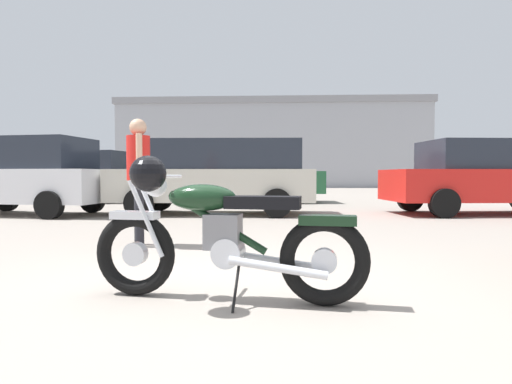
{
  "coord_description": "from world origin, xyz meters",
  "views": [
    {
      "loc": [
        0.52,
        -3.39,
        0.93
      ],
      "look_at": [
        0.06,
        1.03,
        0.75
      ],
      "focal_mm": 29.4,
      "sensor_mm": 36.0,
      "label": 1
    }
  ],
  "objects_px": {
    "red_hatchback_near": "(71,175)",
    "blue_hatchback_right": "(492,175)",
    "vintage_motorcycle": "(218,234)",
    "white_estate_far": "(249,175)",
    "bystander": "(138,168)",
    "pale_sedan_back": "(28,176)",
    "dark_sedan_left": "(217,175)"
  },
  "relations": [
    {
      "from": "white_estate_far",
      "to": "pale_sedan_back",
      "type": "height_order",
      "value": "pale_sedan_back"
    },
    {
      "from": "blue_hatchback_right",
      "to": "dark_sedan_left",
      "type": "distance_m",
      "value": 6.54
    },
    {
      "from": "vintage_motorcycle",
      "to": "white_estate_far",
      "type": "height_order",
      "value": "white_estate_far"
    },
    {
      "from": "vintage_motorcycle",
      "to": "dark_sedan_left",
      "type": "relative_size",
      "value": 0.43
    },
    {
      "from": "vintage_motorcycle",
      "to": "pale_sedan_back",
      "type": "distance_m",
      "value": 8.37
    },
    {
      "from": "dark_sedan_left",
      "to": "pale_sedan_back",
      "type": "distance_m",
      "value": 4.39
    },
    {
      "from": "bystander",
      "to": "dark_sedan_left",
      "type": "bearing_deg",
      "value": -116.6
    },
    {
      "from": "vintage_motorcycle",
      "to": "white_estate_far",
      "type": "xyz_separation_m",
      "value": [
        -1.09,
        11.13,
        0.45
      ]
    },
    {
      "from": "vintage_motorcycle",
      "to": "blue_hatchback_right",
      "type": "relative_size",
      "value": 0.42
    },
    {
      "from": "dark_sedan_left",
      "to": "red_hatchback_near",
      "type": "relative_size",
      "value": 1.0
    },
    {
      "from": "pale_sedan_back",
      "to": "blue_hatchback_right",
      "type": "bearing_deg",
      "value": -169.17
    },
    {
      "from": "white_estate_far",
      "to": "dark_sedan_left",
      "type": "bearing_deg",
      "value": -101.03
    },
    {
      "from": "dark_sedan_left",
      "to": "pale_sedan_back",
      "type": "bearing_deg",
      "value": 4.05
    },
    {
      "from": "vintage_motorcycle",
      "to": "red_hatchback_near",
      "type": "height_order",
      "value": "red_hatchback_near"
    },
    {
      "from": "vintage_motorcycle",
      "to": "white_estate_far",
      "type": "bearing_deg",
      "value": -79.57
    },
    {
      "from": "blue_hatchback_right",
      "to": "red_hatchback_near",
      "type": "distance_m",
      "value": 12.89
    },
    {
      "from": "vintage_motorcycle",
      "to": "bystander",
      "type": "distance_m",
      "value": 2.77
    },
    {
      "from": "vintage_motorcycle",
      "to": "pale_sedan_back",
      "type": "relative_size",
      "value": 0.52
    },
    {
      "from": "bystander",
      "to": "red_hatchback_near",
      "type": "height_order",
      "value": "red_hatchback_near"
    },
    {
      "from": "dark_sedan_left",
      "to": "red_hatchback_near",
      "type": "distance_m",
      "value": 7.17
    },
    {
      "from": "red_hatchback_near",
      "to": "dark_sedan_left",
      "type": "bearing_deg",
      "value": 149.83
    },
    {
      "from": "blue_hatchback_right",
      "to": "pale_sedan_back",
      "type": "xyz_separation_m",
      "value": [
        -10.84,
        -1.33,
        -0.02
      ]
    },
    {
      "from": "white_estate_far",
      "to": "pale_sedan_back",
      "type": "xyz_separation_m",
      "value": [
        -4.58,
        -4.99,
        -0.02
      ]
    },
    {
      "from": "white_estate_far",
      "to": "vintage_motorcycle",
      "type": "bearing_deg",
      "value": -92.23
    },
    {
      "from": "dark_sedan_left",
      "to": "white_estate_far",
      "type": "bearing_deg",
      "value": -97.71
    },
    {
      "from": "pale_sedan_back",
      "to": "vintage_motorcycle",
      "type": "bearing_deg",
      "value": 136.57
    },
    {
      "from": "bystander",
      "to": "white_estate_far",
      "type": "bearing_deg",
      "value": -117.17
    },
    {
      "from": "red_hatchback_near",
      "to": "blue_hatchback_right",
      "type": "bearing_deg",
      "value": 168.89
    },
    {
      "from": "blue_hatchback_right",
      "to": "pale_sedan_back",
      "type": "height_order",
      "value": "pale_sedan_back"
    },
    {
      "from": "vintage_motorcycle",
      "to": "white_estate_far",
      "type": "distance_m",
      "value": 11.19
    },
    {
      "from": "dark_sedan_left",
      "to": "bystander",
      "type": "bearing_deg",
      "value": 83.47
    },
    {
      "from": "bystander",
      "to": "blue_hatchback_right",
      "type": "xyz_separation_m",
      "value": [
        6.67,
        5.19,
        -0.08
      ]
    }
  ]
}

